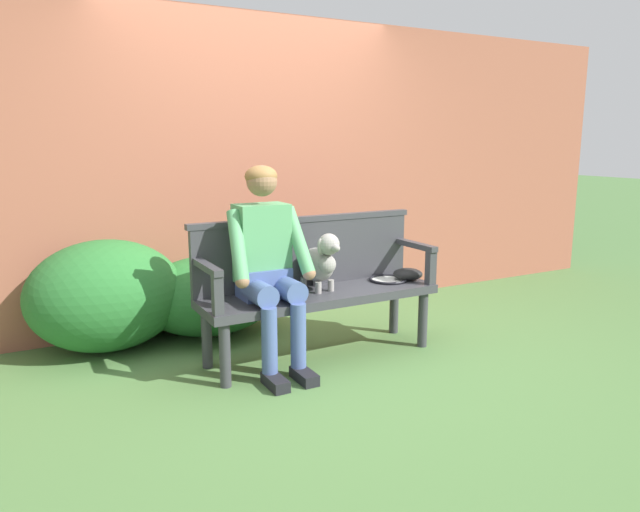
# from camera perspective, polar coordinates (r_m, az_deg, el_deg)

# --- Properties ---
(ground_plane) EXTENTS (40.00, 40.00, 0.00)m
(ground_plane) POSITION_cam_1_polar(r_m,az_deg,el_deg) (4.20, 0.00, -9.68)
(ground_plane) COLOR #4C753D
(brick_garden_fence) EXTENTS (8.00, 0.30, 2.51)m
(brick_garden_fence) POSITION_cam_1_polar(r_m,az_deg,el_deg) (5.08, -6.91, 8.37)
(brick_garden_fence) COLOR #9E5642
(brick_garden_fence) RESTS_ON ground
(hedge_bush_mid_right) EXTENTS (1.11, 0.87, 0.61)m
(hedge_bush_mid_right) POSITION_cam_1_polar(r_m,az_deg,el_deg) (4.68, -10.63, -3.73)
(hedge_bush_mid_right) COLOR #286B2D
(hedge_bush_mid_right) RESTS_ON ground
(hedge_bush_far_left) EXTENTS (1.10, 0.89, 0.80)m
(hedge_bush_far_left) POSITION_cam_1_polar(r_m,az_deg,el_deg) (4.50, -20.07, -3.61)
(hedge_bush_far_left) COLOR #286B2D
(hedge_bush_far_left) RESTS_ON ground
(garden_bench) EXTENTS (1.68, 0.48, 0.47)m
(garden_bench) POSITION_cam_1_polar(r_m,az_deg,el_deg) (4.08, 0.00, -4.33)
(garden_bench) COLOR #38383D
(garden_bench) RESTS_ON ground
(bench_backrest) EXTENTS (1.72, 0.06, 0.50)m
(bench_backrest) POSITION_cam_1_polar(r_m,az_deg,el_deg) (4.19, -1.37, 0.55)
(bench_backrest) COLOR #38383D
(bench_backrest) RESTS_ON garden_bench
(bench_armrest_left_end) EXTENTS (0.06, 0.48, 0.28)m
(bench_armrest_left_end) POSITION_cam_1_polar(r_m,az_deg,el_deg) (3.63, -10.54, -2.18)
(bench_armrest_left_end) COLOR #38383D
(bench_armrest_left_end) RESTS_ON garden_bench
(bench_armrest_right_end) EXTENTS (0.06, 0.48, 0.28)m
(bench_armrest_right_end) POSITION_cam_1_polar(r_m,az_deg,el_deg) (4.38, 9.80, 0.14)
(bench_armrest_right_end) COLOR #38383D
(bench_armrest_right_end) RESTS_ON garden_bench
(person_seated) EXTENTS (0.56, 0.64, 1.34)m
(person_seated) POSITION_cam_1_polar(r_m,az_deg,el_deg) (3.82, -5.18, -0.30)
(person_seated) COLOR black
(person_seated) RESTS_ON ground
(dog_on_bench) EXTENTS (0.23, 0.42, 0.41)m
(dog_on_bench) POSITION_cam_1_polar(r_m,az_deg,el_deg) (4.04, 0.01, -0.53)
(dog_on_bench) COLOR gray
(dog_on_bench) RESTS_ON garden_bench
(tennis_racket) EXTENTS (0.34, 0.58, 0.03)m
(tennis_racket) POSITION_cam_1_polar(r_m,az_deg,el_deg) (4.42, 6.39, -2.20)
(tennis_racket) COLOR black
(tennis_racket) RESTS_ON garden_bench
(baseball_glove) EXTENTS (0.28, 0.26, 0.09)m
(baseball_glove) POSITION_cam_1_polar(r_m,az_deg,el_deg) (4.42, 8.52, -1.76)
(baseball_glove) COLOR black
(baseball_glove) RESTS_ON garden_bench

